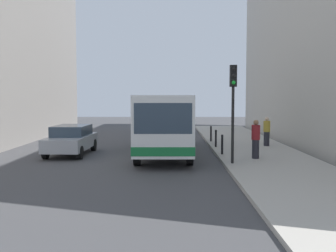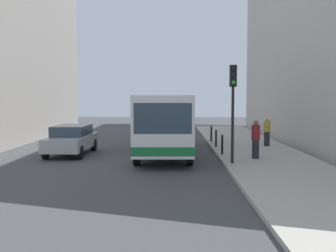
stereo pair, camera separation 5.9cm
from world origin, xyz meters
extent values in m
plane|color=#424244|center=(0.00, 0.00, 0.00)|extent=(80.00, 80.00, 0.00)
cube|color=#ADA89E|center=(5.40, 0.00, 0.07)|extent=(4.40, 40.00, 0.15)
cube|color=white|center=(0.59, 2.27, 1.75)|extent=(2.63, 11.03, 2.50)
cube|color=#197238|center=(0.59, 2.27, 0.80)|extent=(2.65, 11.05, 0.36)
cube|color=#2D3D4C|center=(0.66, -3.21, 2.10)|extent=(2.26, 0.09, 1.20)
cube|color=#2D3D4C|center=(0.59, 2.77, 2.10)|extent=(2.63, 9.43, 1.00)
cylinder|color=black|center=(1.77, -1.61, 0.50)|extent=(0.29, 1.00, 1.00)
cylinder|color=black|center=(-0.49, -1.64, 0.50)|extent=(0.29, 1.00, 1.00)
cylinder|color=black|center=(1.68, 6.19, 0.50)|extent=(0.29, 1.00, 1.00)
cylinder|color=black|center=(-0.58, 6.16, 0.50)|extent=(0.29, 1.00, 1.00)
cube|color=#A5A8AD|center=(-4.10, 1.57, 0.64)|extent=(1.91, 4.44, 0.64)
cube|color=#2D3D4C|center=(-4.10, 1.72, 1.22)|extent=(1.66, 2.50, 0.52)
cylinder|color=black|center=(-3.32, 0.05, 0.32)|extent=(0.24, 0.65, 0.64)
cylinder|color=black|center=(-4.96, 0.09, 0.32)|extent=(0.24, 0.65, 0.64)
cylinder|color=black|center=(-3.24, 3.05, 0.32)|extent=(0.24, 0.65, 0.64)
cylinder|color=black|center=(-4.88, 3.09, 0.32)|extent=(0.24, 0.65, 0.64)
cube|color=silver|center=(0.25, 14.25, 0.64)|extent=(1.98, 4.47, 0.64)
cube|color=#2D3D4C|center=(0.24, 14.40, 1.22)|extent=(1.70, 2.53, 0.52)
cylinder|color=black|center=(1.13, 12.78, 0.32)|extent=(0.25, 0.65, 0.64)
cylinder|color=black|center=(-0.51, 12.71, 0.32)|extent=(0.25, 0.65, 0.64)
cylinder|color=black|center=(1.01, 15.78, 0.32)|extent=(0.25, 0.65, 0.64)
cylinder|color=black|center=(-0.63, 15.71, 0.32)|extent=(0.25, 0.65, 0.64)
cylinder|color=black|center=(3.55, -1.95, 1.75)|extent=(0.12, 0.12, 3.20)
cube|color=black|center=(3.55, -1.95, 3.80)|extent=(0.28, 0.24, 0.90)
sphere|color=black|center=(3.55, -2.08, 4.08)|extent=(0.16, 0.16, 0.16)
sphere|color=black|center=(3.55, -2.08, 3.80)|extent=(0.16, 0.16, 0.16)
sphere|color=green|center=(3.55, -2.08, 3.52)|extent=(0.16, 0.16, 0.16)
cylinder|color=black|center=(3.45, 0.76, 0.62)|extent=(0.11, 0.11, 0.95)
cylinder|color=black|center=(3.45, 3.64, 0.62)|extent=(0.11, 0.11, 0.95)
cylinder|color=black|center=(3.45, 6.51, 0.62)|extent=(0.11, 0.11, 0.95)
cylinder|color=#26262D|center=(4.79, -0.64, 0.58)|extent=(0.32, 0.32, 0.86)
cylinder|color=maroon|center=(4.79, -0.64, 1.34)|extent=(0.38, 0.38, 0.66)
sphere|color=#8C6647|center=(4.79, -0.64, 1.79)|extent=(0.24, 0.24, 0.24)
cylinder|color=#26262D|center=(6.37, 4.13, 0.55)|extent=(0.32, 0.32, 0.80)
cylinder|color=gold|center=(6.37, 4.13, 1.26)|extent=(0.38, 0.38, 0.62)
sphere|color=beige|center=(6.37, 4.13, 1.68)|extent=(0.22, 0.22, 0.22)
camera|label=1|loc=(1.00, -19.18, 2.96)|focal=44.19mm
camera|label=2|loc=(1.06, -19.18, 2.96)|focal=44.19mm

